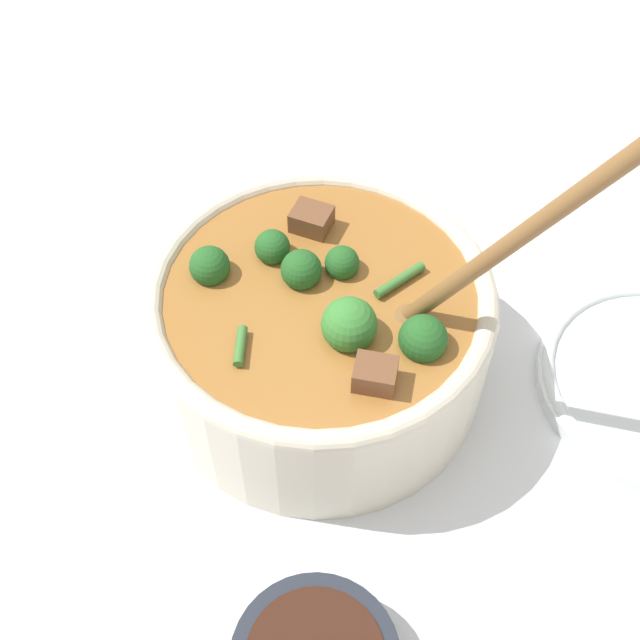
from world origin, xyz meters
TOP-DOWN VIEW (x-y plane):
  - ground_plane at (0.00, 0.00)m, footprint 4.00×4.00m
  - stew_bowl at (-0.00, 0.00)m, footprint 0.26×0.29m

SIDE VIEW (x-z plane):
  - ground_plane at x=0.00m, z-range 0.00..0.00m
  - stew_bowl at x=0.00m, z-range -0.08..0.21m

